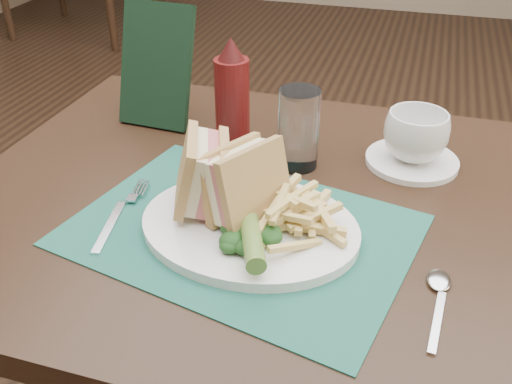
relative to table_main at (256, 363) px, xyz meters
The scene contains 17 objects.
floor 0.62m from the table_main, 90.00° to the left, with size 7.00×7.00×0.00m, color black.
wall_back 4.02m from the table_main, 90.00° to the left, with size 6.00×6.00×0.00m, color gray.
table_main is the anchor object (origin of this frame).
placemat 0.39m from the table_main, 85.98° to the right, with size 0.45×0.32×0.00m, color #1B5748.
plate 0.40m from the table_main, 78.80° to the right, with size 0.30×0.24×0.01m, color white, non-canonical shape.
sandwich_half_a 0.46m from the table_main, 131.80° to the right, with size 0.06×0.11×0.10m, color tan, non-canonical shape.
sandwich_half_b 0.45m from the table_main, 97.13° to the right, with size 0.06×0.11×0.10m, color tan, non-canonical shape.
kale_garnish 0.43m from the table_main, 77.99° to the right, with size 0.11×0.08×0.03m, color #143613, non-canonical shape.
pickle_spear 0.44m from the table_main, 75.42° to the right, with size 0.02×0.02×0.12m, color #52752C.
fries_pile 0.43m from the table_main, 46.62° to the right, with size 0.18×0.20×0.05m, color #DCBF6E, non-canonical shape.
fork 0.43m from the table_main, 145.87° to the right, with size 0.03×0.17×0.01m, color silver, non-canonical shape.
spoon 0.50m from the table_main, 32.54° to the right, with size 0.03×0.15×0.01m, color silver, non-canonical shape.
saucer 0.47m from the table_main, 36.70° to the left, with size 0.15×0.15×0.01m, color white.
coffee_cup 0.50m from the table_main, 36.70° to the left, with size 0.10×0.10×0.08m, color white.
drinking_glass 0.45m from the table_main, 69.64° to the left, with size 0.07×0.07×0.13m, color silver.
ketchup_bottle 0.50m from the table_main, 120.54° to the left, with size 0.06×0.06×0.19m, color #4E0D0D, non-canonical shape.
check_presenter 0.57m from the table_main, 141.67° to the left, with size 0.13×0.01×0.22m, color black.
Camera 1 is at (0.21, -1.19, 1.21)m, focal length 40.00 mm.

